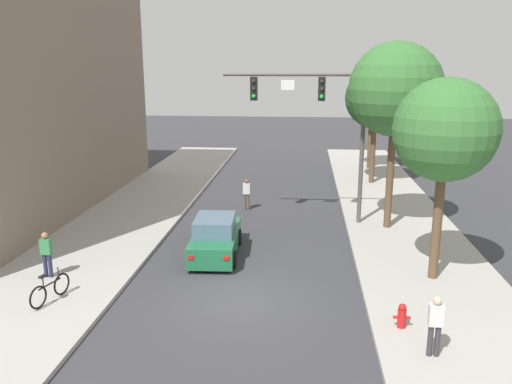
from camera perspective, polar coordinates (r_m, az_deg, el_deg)
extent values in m
plane|color=#38383D|center=(16.90, -1.87, -11.99)|extent=(120.00, 120.00, 0.00)
cube|color=#A8A59E|center=(18.78, -22.29, -10.09)|extent=(5.00, 60.00, 0.15)
cube|color=#A8A59E|center=(17.35, 20.44, -11.93)|extent=(5.00, 60.00, 0.15)
cylinder|color=#514C47|center=(23.99, 11.71, 5.30)|extent=(0.20, 0.20, 7.50)
cylinder|color=#514C47|center=(23.60, 4.18, 12.85)|extent=(6.37, 0.14, 0.14)
cube|color=black|center=(23.63, 7.30, 11.26)|extent=(0.32, 0.28, 1.05)
sphere|color=#2D2823|center=(23.47, 7.34, 12.05)|extent=(0.18, 0.18, 0.18)
sphere|color=#2D2823|center=(23.48, 7.32, 11.24)|extent=(0.18, 0.18, 0.18)
sphere|color=green|center=(23.50, 7.29, 10.44)|extent=(0.18, 0.18, 0.18)
cube|color=black|center=(23.73, -0.23, 11.38)|extent=(0.32, 0.28, 1.05)
sphere|color=#2D2823|center=(23.57, -0.27, 12.17)|extent=(0.18, 0.18, 0.18)
sphere|color=#2D2823|center=(23.58, -0.27, 11.37)|extent=(0.18, 0.18, 0.18)
sphere|color=green|center=(23.60, -0.27, 10.57)|extent=(0.18, 0.18, 0.18)
cube|color=white|center=(23.60, 3.53, 11.77)|extent=(0.60, 0.03, 0.44)
cube|color=#1E663D|center=(20.59, -4.50, -5.47)|extent=(1.91, 4.28, 0.80)
cube|color=slate|center=(20.22, -4.59, -3.68)|extent=(1.60, 2.07, 0.64)
cylinder|color=black|center=(22.00, -6.18, -4.88)|extent=(0.25, 0.65, 0.64)
cylinder|color=black|center=(21.81, -1.96, -4.97)|extent=(0.25, 0.65, 0.64)
cylinder|color=black|center=(19.58, -7.32, -7.33)|extent=(0.25, 0.65, 0.64)
cylinder|color=black|center=(19.38, -2.57, -7.46)|extent=(0.25, 0.65, 0.64)
cube|color=red|center=(18.67, -7.26, -7.23)|extent=(0.20, 0.05, 0.14)
cube|color=red|center=(18.50, -3.33, -7.34)|extent=(0.20, 0.05, 0.14)
cylinder|color=#232847|center=(19.57, -22.32, -7.53)|extent=(0.14, 0.14, 0.85)
cylinder|color=#232847|center=(19.48, -21.85, -7.58)|extent=(0.14, 0.14, 0.85)
cube|color=#337F47|center=(19.29, -22.28, -5.60)|extent=(0.36, 0.22, 0.56)
sphere|color=#9E7051|center=(19.17, -22.39, -4.47)|extent=(0.22, 0.22, 0.22)
cylinder|color=brown|center=(26.84, -1.24, -1.08)|extent=(0.14, 0.14, 0.85)
cylinder|color=brown|center=(26.82, -0.86, -1.09)|extent=(0.14, 0.14, 0.85)
cube|color=silver|center=(26.66, -1.06, 0.37)|extent=(0.36, 0.22, 0.56)
sphere|color=brown|center=(26.57, -1.06, 1.21)|extent=(0.22, 0.22, 0.22)
cylinder|color=#333338|center=(14.31, 18.74, -15.31)|extent=(0.14, 0.14, 0.85)
cylinder|color=#333338|center=(14.35, 19.47, -15.28)|extent=(0.14, 0.14, 0.85)
cube|color=silver|center=(14.01, 19.34, -12.77)|extent=(0.36, 0.22, 0.56)
sphere|color=beige|center=(13.84, 19.47, -11.28)|extent=(0.22, 0.22, 0.22)
torus|color=black|center=(17.98, -20.74, -9.51)|extent=(0.24, 0.71, 0.72)
torus|color=black|center=(17.27, -23.01, -10.71)|extent=(0.24, 0.71, 0.72)
cylinder|color=black|center=(17.54, -21.91, -9.44)|extent=(0.28, 0.93, 0.05)
cylinder|color=black|center=(17.29, -22.55, -9.19)|extent=(0.04, 0.04, 0.35)
cylinder|color=black|center=(17.75, -21.08, -8.38)|extent=(0.04, 0.04, 0.40)
cube|color=black|center=(17.22, -22.60, -8.64)|extent=(0.18, 0.26, 0.06)
cylinder|color=red|center=(15.51, 15.85, -13.32)|extent=(0.24, 0.24, 0.55)
sphere|color=red|center=(15.36, 15.94, -12.21)|extent=(0.22, 0.22, 0.22)
cylinder|color=red|center=(15.46, 15.19, -13.24)|extent=(0.12, 0.09, 0.09)
cylinder|color=red|center=(15.53, 16.53, -13.22)|extent=(0.12, 0.09, 0.09)
cylinder|color=brown|center=(18.62, 19.44, -3.39)|extent=(0.32, 0.32, 3.89)
sphere|color=#387033|center=(17.97, 20.27, 6.48)|extent=(3.42, 3.42, 3.42)
cylinder|color=brown|center=(23.82, 14.63, 1.62)|extent=(0.32, 0.32, 4.68)
sphere|color=#387033|center=(23.33, 15.22, 10.94)|extent=(4.07, 4.07, 4.07)
cylinder|color=brown|center=(32.93, 12.82, 4.36)|extent=(0.32, 0.32, 3.89)
sphere|color=#235123|center=(32.56, 13.14, 10.15)|extent=(3.72, 3.72, 3.72)
cylinder|color=brown|center=(37.73, 12.53, 5.46)|extent=(0.32, 0.32, 3.76)
sphere|color=#2D6028|center=(37.41, 12.79, 10.31)|extent=(3.53, 3.53, 3.53)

